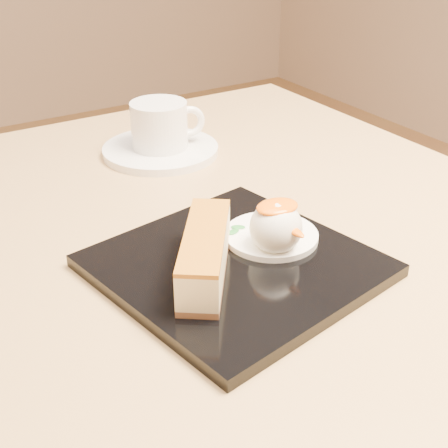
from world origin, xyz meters
TOP-DOWN VIEW (x-y plane):
  - table at (0.00, 0.00)m, footprint 0.80×0.80m
  - dessert_plate at (0.02, -0.07)m, footprint 0.25×0.25m
  - cheesecake at (-0.02, -0.08)m, footprint 0.10×0.12m
  - cream_smear at (0.07, -0.06)m, footprint 0.09×0.09m
  - ice_cream_scoop at (0.06, -0.08)m, footprint 0.05×0.05m
  - mango_sauce at (0.06, -0.08)m, footprint 0.04×0.03m
  - mint_sprig at (0.04, -0.03)m, footprint 0.03×0.02m
  - saucer at (0.09, 0.21)m, footprint 0.15×0.15m
  - coffee_cup at (0.09, 0.21)m, footprint 0.10×0.07m

SIDE VIEW (x-z plane):
  - table at x=0.00m, z-range 0.20..0.92m
  - saucer at x=0.09m, z-range 0.72..0.73m
  - dessert_plate at x=0.02m, z-range 0.72..0.73m
  - cream_smear at x=0.07m, z-range 0.73..0.74m
  - mint_sprig at x=0.04m, z-range 0.74..0.74m
  - cheesecake at x=-0.02m, z-range 0.73..0.77m
  - ice_cream_scoop at x=0.06m, z-range 0.73..0.78m
  - coffee_cup at x=0.09m, z-range 0.73..0.79m
  - mango_sauce at x=0.06m, z-range 0.77..0.78m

